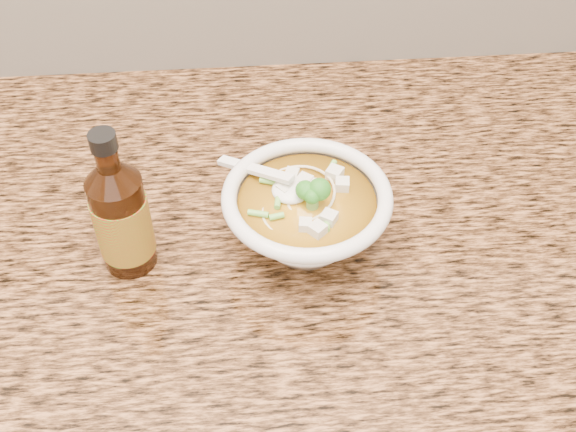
{
  "coord_description": "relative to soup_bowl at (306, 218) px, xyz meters",
  "views": [
    {
      "loc": [
        0.13,
        1.1,
        1.51
      ],
      "look_at": [
        0.17,
        1.63,
        0.95
      ],
      "focal_mm": 45.0,
      "sensor_mm": 36.0,
      "label": 1
    }
  ],
  "objects": [
    {
      "name": "cabinet",
      "position": [
        -0.19,
        0.04,
        -0.51
      ],
      "size": [
        4.0,
        0.65,
        0.86
      ],
      "primitive_type": "cube",
      "color": "black",
      "rests_on": "ground"
    },
    {
      "name": "counter_slab",
      "position": [
        -0.19,
        0.04,
        -0.06
      ],
      "size": [
        4.0,
        0.68,
        0.04
      ],
      "primitive_type": "cube",
      "color": "#9F663A",
      "rests_on": "cabinet"
    },
    {
      "name": "soup_bowl",
      "position": [
        0.0,
        0.0,
        0.0
      ],
      "size": [
        0.18,
        0.18,
        0.1
      ],
      "rotation": [
        0.0,
        0.0,
        -0.07
      ],
      "color": "white",
      "rests_on": "counter_slab"
    },
    {
      "name": "hot_sauce_bottle",
      "position": [
        -0.19,
        -0.01,
        0.03
      ],
      "size": [
        0.08,
        0.08,
        0.18
      ],
      "rotation": [
        0.0,
        0.0,
        0.35
      ],
      "color": "#3C1A08",
      "rests_on": "counter_slab"
    }
  ]
}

